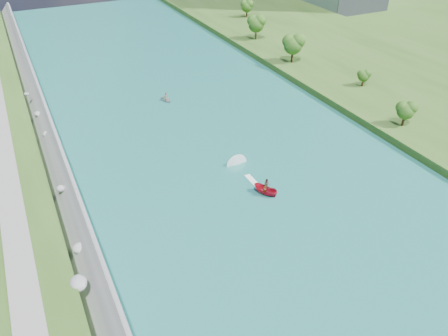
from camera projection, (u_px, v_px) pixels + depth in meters
ground at (308, 245)px, 55.15m from camera, size 260.00×260.00×0.00m
river_water at (235, 166)px, 70.01m from camera, size 55.00×240.00×0.10m
riprap_bank at (69, 207)px, 58.62m from camera, size 4.15×236.00×4.12m
riverside_path at (11, 206)px, 55.99m from camera, size 3.00×200.00×0.10m
motorboat at (259, 184)px, 64.82m from camera, size 3.60×18.78×2.13m
raft at (166, 99)px, 90.25m from camera, size 2.85×3.56×1.72m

